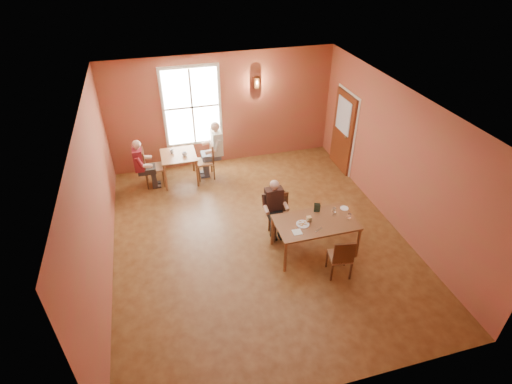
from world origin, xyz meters
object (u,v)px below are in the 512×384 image
object	(u,v)px
diner_maroon	(151,162)
chair_empty	(340,255)
main_table	(314,236)
second_table	(180,168)
diner_main	(281,213)
chair_diner_main	(281,217)
chair_diner_white	(205,161)
chair_diner_maroon	(153,167)
diner_white	(205,153)

from	to	relation	value
diner_maroon	chair_empty	bearing A→B (deg)	37.55
main_table	chair_empty	bearing A→B (deg)	-73.66
main_table	second_table	distance (m)	4.14
main_table	diner_main	distance (m)	0.83
chair_diner_main	chair_diner_white	distance (m)	3.01
second_table	chair_diner_white	world-z (taller)	chair_diner_white
main_table	second_table	bearing A→B (deg)	123.86
chair_diner_maroon	diner_maroon	distance (m)	0.14
chair_diner_maroon	diner_maroon	world-z (taller)	diner_maroon
chair_diner_main	chair_diner_maroon	xyz separation A→B (m)	(-2.45, 2.78, 0.03)
second_table	diner_main	bearing A→B (deg)	-57.34
chair_empty	diner_white	world-z (taller)	diner_white
second_table	chair_diner_white	xyz separation A→B (m)	(0.65, 0.00, 0.10)
diner_main	chair_diner_white	xyz separation A→B (m)	(-1.15, 2.81, -0.12)
chair_diner_main	chair_diner_white	size ratio (longest dim) A/B	0.98
chair_diner_main	chair_diner_maroon	size ratio (longest dim) A/B	0.94
diner_maroon	diner_white	bearing A→B (deg)	90.00
main_table	diner_white	world-z (taller)	diner_white
diner_main	second_table	distance (m)	3.35
diner_white	chair_empty	bearing A→B (deg)	-156.18
main_table	diner_maroon	bearing A→B (deg)	130.99
diner_white	diner_maroon	xyz separation A→B (m)	(-1.36, 0.00, -0.08)
main_table	diner_white	bearing A→B (deg)	115.31
main_table	chair_diner_main	distance (m)	0.83
diner_main	chair_diner_white	distance (m)	3.04
diner_white	chair_diner_white	bearing A→B (deg)	90.00
diner_white	diner_maroon	world-z (taller)	diner_white
diner_main	diner_white	bearing A→B (deg)	-68.23
chair_diner_white	diner_maroon	bearing A→B (deg)	90.00
chair_diner_main	chair_empty	size ratio (longest dim) A/B	1.06
chair_diner_main	second_table	size ratio (longest dim) A/B	1.10
chair_diner_white	diner_main	bearing A→B (deg)	-157.71
chair_empty	chair_diner_white	xyz separation A→B (m)	(-1.87, 4.16, 0.04)
second_table	chair_empty	bearing A→B (deg)	-58.82
chair_diner_main	chair_empty	world-z (taller)	chair_diner_main
chair_empty	diner_white	size ratio (longest dim) A/B	0.63
chair_diner_maroon	chair_empty	bearing A→B (deg)	37.29
second_table	diner_white	xyz separation A→B (m)	(0.68, 0.00, 0.34)
diner_main	diner_white	world-z (taller)	diner_white
diner_white	diner_maroon	bearing A→B (deg)	90.00
main_table	second_table	world-z (taller)	second_table
main_table	diner_main	world-z (taller)	diner_main
second_table	diner_white	bearing A→B (deg)	0.00
chair_diner_main	chair_diner_maroon	distance (m)	3.71
diner_main	chair_empty	distance (m)	1.53
diner_main	main_table	bearing A→B (deg)	128.88
main_table	chair_diner_main	world-z (taller)	chair_diner_main
chair_diner_maroon	chair_diner_white	bearing A→B (deg)	90.00
chair_diner_white	second_table	bearing A→B (deg)	90.00
chair_diner_main	chair_empty	xyz separation A→B (m)	(0.71, -1.37, -0.03)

